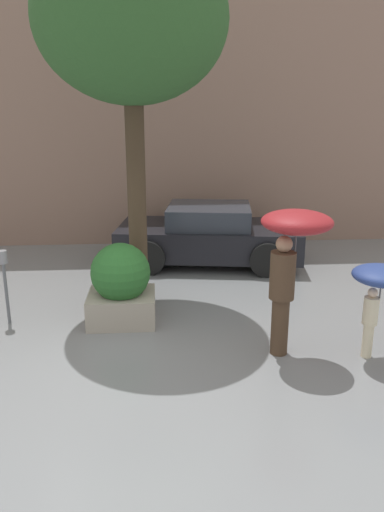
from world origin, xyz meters
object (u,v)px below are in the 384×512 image
(planter_box, at_px, (121,285))
(parking_meter, at_px, (4,271))
(person_child, at_px, (380,283))
(parked_car_near, at_px, (209,235))
(street_tree, at_px, (131,22))
(person_adult, at_px, (292,246))

(planter_box, height_order, parking_meter, planter_box)
(person_child, relative_size, parked_car_near, 0.32)
(person_child, xyz_separation_m, street_tree, (-3.20, 2.33, 3.42))
(parked_car_near, xyz_separation_m, street_tree, (-1.44, -2.17, 3.89))
(street_tree, xyz_separation_m, parking_meter, (-2.02, -0.83, -3.64))
(person_adult, height_order, parked_car_near, person_adult)
(person_child, xyz_separation_m, parked_car_near, (-1.76, 4.50, -0.47))
(parked_car_near, bearing_deg, person_child, -150.88)
(planter_box, relative_size, person_child, 0.98)
(person_child, bearing_deg, street_tree, 160.87)
(person_adult, xyz_separation_m, parking_meter, (-4.08, 1.30, -0.68))
(person_adult, bearing_deg, planter_box, 151.31)
(person_child, xyz_separation_m, parking_meter, (-5.22, 1.50, -0.22))
(planter_box, xyz_separation_m, parking_meter, (-1.77, 0.06, 0.25))
(person_adult, height_order, parking_meter, person_adult)
(parking_meter, bearing_deg, parked_car_near, 40.93)
(planter_box, bearing_deg, person_child, -22.64)
(planter_box, height_order, person_adult, person_adult)
(parked_car_near, bearing_deg, planter_box, 158.88)
(person_adult, relative_size, street_tree, 0.34)
(planter_box, bearing_deg, street_tree, 74.35)
(person_child, bearing_deg, person_adult, -173.39)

